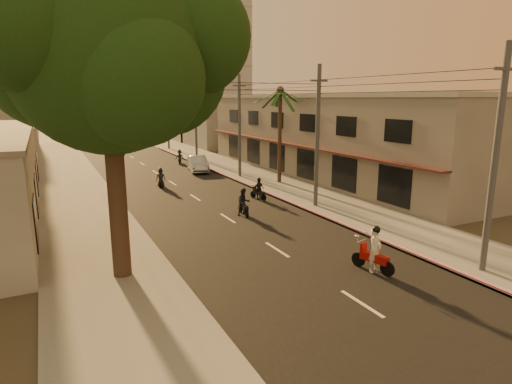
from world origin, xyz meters
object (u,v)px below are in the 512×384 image
palm_tree (280,96)px  scooter_red (374,251)px  scooter_mid_a (244,203)px  scooter_far_b (180,157)px  scooter_mid_b (259,190)px  broadleaf_tree (118,55)px  parked_car (198,164)px  scooter_far_a (161,178)px

palm_tree → scooter_red: palm_tree is taller
scooter_mid_a → scooter_far_b: scooter_mid_a is taller
scooter_red → scooter_mid_b: scooter_red is taller
scooter_red → scooter_mid_a: scooter_red is taller
scooter_mid_a → scooter_red: bearing=-77.5°
scooter_mid_b → scooter_mid_a: bearing=-143.4°
broadleaf_tree → palm_tree: (14.61, 13.86, -1.33)m
palm_tree → parked_car: (-4.20, 8.58, -6.40)m
palm_tree → parked_car: palm_tree is taller
broadleaf_tree → palm_tree: 20.18m
scooter_red → scooter_far_a: size_ratio=1.24×
scooter_mid_a → scooter_far_b: bearing=89.5°
scooter_far_b → scooter_far_a: bearing=-90.5°
broadleaf_tree → palm_tree: broadleaf_tree is taller
palm_tree → scooter_mid_b: (-4.18, -4.50, -6.43)m
scooter_far_a → scooter_far_b: scooter_far_a is taller
parked_car → scooter_red: bearing=-82.9°
palm_tree → scooter_mid_b: palm_tree is taller
scooter_mid_a → scooter_mid_b: scooter_mid_a is taller
scooter_far_a → parked_car: bearing=64.6°
scooter_mid_a → scooter_far_a: (-2.40, 10.54, -0.05)m
scooter_red → scooter_mid_b: bearing=68.1°
scooter_red → palm_tree: bearing=57.0°
palm_tree → scooter_far_a: (-9.26, 2.75, -6.43)m
broadleaf_tree → scooter_mid_a: bearing=38.1°
broadleaf_tree → scooter_mid_b: (10.43, 9.35, -7.76)m
palm_tree → broadleaf_tree: bearing=-136.5°
scooter_red → broadleaf_tree: bearing=139.7°
broadleaf_tree → parked_car: bearing=65.1°
scooter_far_a → parked_car: size_ratio=0.33×
scooter_mid_b → broadleaf_tree: bearing=-152.3°
palm_tree → scooter_mid_b: bearing=-132.9°
scooter_red → scooter_far_a: scooter_red is taller
broadleaf_tree → scooter_far_b: size_ratio=7.66×
broadleaf_tree → scooter_mid_a: (7.75, 6.07, -7.70)m
scooter_mid_b → scooter_far_b: bearing=76.3°
broadleaf_tree → parked_car: 25.92m
palm_tree → scooter_mid_a: size_ratio=4.73×
palm_tree → scooter_mid_a: 12.18m
palm_tree → scooter_mid_a: bearing=-131.4°
scooter_red → scooter_far_b: scooter_red is taller
scooter_mid_a → scooter_mid_b: size_ratio=1.10×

